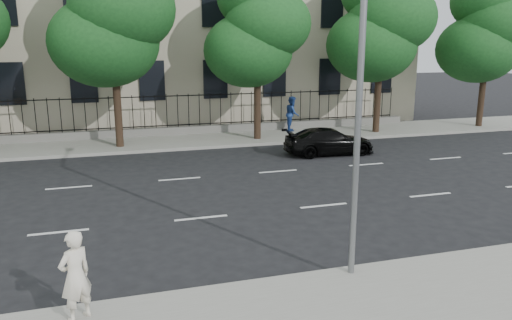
{
  "coord_description": "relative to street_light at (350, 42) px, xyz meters",
  "views": [
    {
      "loc": [
        -2.47,
        -11.5,
        5.19
      ],
      "look_at": [
        1.87,
        3.0,
        1.55
      ],
      "focal_mm": 35.0,
      "sensor_mm": 36.0,
      "label": 1
    }
  ],
  "objects": [
    {
      "name": "ground",
      "position": [
        -2.5,
        1.77,
        -5.15
      ],
      "size": [
        120.0,
        120.0,
        0.0
      ],
      "primitive_type": "plane",
      "color": "black",
      "rests_on": "ground"
    },
    {
      "name": "far_sidewalk",
      "position": [
        -2.5,
        15.77,
        -5.07
      ],
      "size": [
        60.0,
        4.0,
        0.15
      ],
      "primitive_type": "cube",
      "color": "gray",
      "rests_on": "ground"
    },
    {
      "name": "lane_markings",
      "position": [
        -2.5,
        6.52,
        -5.14
      ],
      "size": [
        49.6,
        4.62,
        0.01
      ],
      "primitive_type": null,
      "color": "silver",
      "rests_on": "ground"
    },
    {
      "name": "iron_fence",
      "position": [
        -2.5,
        17.47,
        -4.5
      ],
      "size": [
        30.0,
        0.5,
        2.2
      ],
      "color": "slate",
      "rests_on": "far_sidewalk"
    },
    {
      "name": "street_light",
      "position": [
        0.0,
        0.0,
        0.0
      ],
      "size": [
        0.25,
        3.32,
        8.05
      ],
      "color": "slate",
      "rests_on": "near_sidewalk"
    },
    {
      "name": "tree_c",
      "position": [
        -4.46,
        15.13,
        1.26
      ],
      "size": [
        5.89,
        5.5,
        9.8
      ],
      "color": "#382619",
      "rests_on": "far_sidewalk"
    },
    {
      "name": "tree_d",
      "position": [
        2.54,
        15.13,
        0.69
      ],
      "size": [
        5.34,
        4.94,
        8.84
      ],
      "color": "#382619",
      "rests_on": "far_sidewalk"
    },
    {
      "name": "tree_e",
      "position": [
        9.54,
        15.13,
        1.05
      ],
      "size": [
        5.71,
        5.31,
        9.46
      ],
      "color": "#382619",
      "rests_on": "far_sidewalk"
    },
    {
      "name": "tree_f",
      "position": [
        16.54,
        15.13,
        0.73
      ],
      "size": [
        5.52,
        5.12,
        9.01
      ],
      "color": "#382619",
      "rests_on": "far_sidewalk"
    },
    {
      "name": "black_sedan",
      "position": [
        4.82,
        11.09,
        -4.53
      ],
      "size": [
        4.31,
        1.92,
        1.23
      ],
      "primitive_type": "imported",
      "rotation": [
        0.0,
        0.0,
        1.52
      ],
      "color": "black",
      "rests_on": "ground"
    },
    {
      "name": "woman_near",
      "position": [
        -5.73,
        -0.82,
        -4.13
      ],
      "size": [
        0.76,
        0.71,
        1.74
      ],
      "primitive_type": "imported",
      "rotation": [
        0.0,
        0.0,
        3.77
      ],
      "color": "white",
      "rests_on": "near_sidewalk"
    },
    {
      "name": "pedestrian_far",
      "position": [
        5.08,
        16.65,
        -4.02
      ],
      "size": [
        1.02,
        1.14,
        1.96
      ],
      "primitive_type": "imported",
      "rotation": [
        0.0,
        0.0,
        1.23
      ],
      "color": "navy",
      "rests_on": "far_sidewalk"
    }
  ]
}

